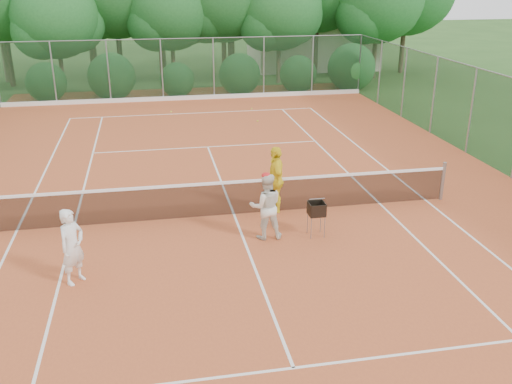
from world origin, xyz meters
The scene contains 13 objects.
ground centered at (0.00, 0.00, 0.00)m, with size 120.00×120.00×0.00m, color #284D1B.
clay_court centered at (0.00, 0.00, 0.01)m, with size 18.00×36.00×0.02m, color #B6532A.
club_building centered at (9.00, 24.00, 1.50)m, with size 8.00×5.00×3.00m, color beige.
tennis_net centered at (0.00, 0.00, 0.53)m, with size 11.97×0.10×1.10m.
player_white centered at (-3.76, -2.85, 0.83)m, with size 0.59×0.39×1.63m, color white.
player_center_grp centered at (0.55, -1.51, 0.85)m, with size 0.82×0.65×1.67m.
player_yellow centered at (1.15, 0.09, 0.92)m, with size 1.06×0.44×1.80m, color yellow.
ball_hopper centered at (1.78, -1.62, 0.70)m, with size 0.38×0.38×0.86m.
stray_ball_a centered at (-1.05, 12.26, 0.05)m, with size 0.07×0.07×0.07m, color #D4EF37.
stray_ball_b centered at (2.53, 9.78, 0.05)m, with size 0.07×0.07×0.07m, color #C7E234.
stray_ball_c centered at (2.70, 12.17, 0.05)m, with size 0.07×0.07×0.07m, color #BCCF30.
court_markings centered at (0.00, 0.00, 0.02)m, with size 11.03×23.83×0.01m.
fence_back centered at (0.00, 15.00, 1.52)m, with size 18.07×0.07×3.00m.
Camera 1 is at (-2.03, -13.78, 6.06)m, focal length 40.00 mm.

